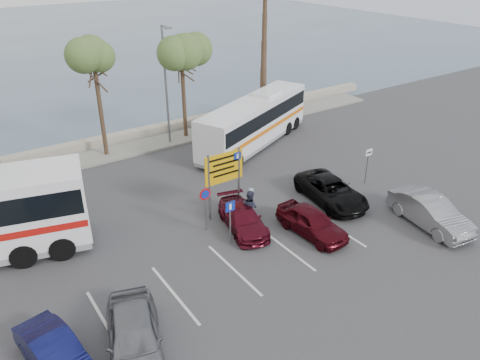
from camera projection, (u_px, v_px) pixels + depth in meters
ground at (243, 249)px, 21.81m from camera, size 120.00×120.00×0.00m
kerb_strip at (128, 150)px, 32.11m from camera, size 44.00×2.40×0.15m
seawall at (117, 138)px, 33.48m from camera, size 48.00×0.80×0.60m
sea at (3, 44)px, 66.08m from camera, size 140.00×140.00×0.00m
tree_mid at (93, 56)px, 28.38m from camera, size 3.20×3.20×8.00m
tree_right at (181, 52)px, 31.60m from camera, size 3.20×3.20×7.40m
street_lamp_right at (166, 80)px, 31.20m from camera, size 0.45×1.15×8.01m
direction_sign at (224, 172)px, 23.57m from camera, size 2.20×0.12×3.60m
sign_no_stop at (205, 203)px, 22.56m from camera, size 0.60×0.08×2.35m
sign_parking at (230, 216)px, 21.63m from camera, size 0.50×0.07×2.25m
sign_taxi at (368, 161)px, 27.17m from camera, size 0.50×0.07×2.20m
lane_markings at (235, 269)px, 20.50m from camera, size 12.02×4.20×0.01m
coach_bus_right at (254, 124)px, 32.34m from camera, size 11.08×6.71×3.46m
car_silver_a at (134, 337)px, 15.91m from camera, size 3.18×4.95×1.57m
car_blue at (55, 353)px, 15.48m from camera, size 2.07×4.02×1.26m
car_maroon at (243, 218)px, 23.15m from camera, size 2.54×4.30×1.17m
car_red at (312, 222)px, 22.69m from camera, size 1.80×4.03×1.35m
suv_black at (331, 191)px, 25.55m from camera, size 2.90×5.07×1.33m
car_silver_b at (430, 212)px, 23.36m from camera, size 2.28×4.81×1.52m
pedestrian_near at (250, 202)px, 24.16m from camera, size 0.70×0.67×1.62m
pedestrian_far at (250, 207)px, 23.47m from camera, size 0.90×1.04×1.84m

